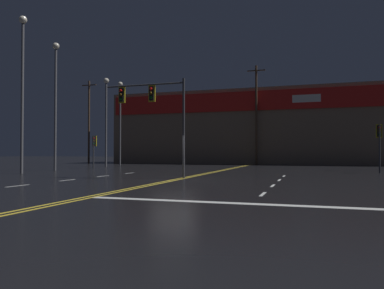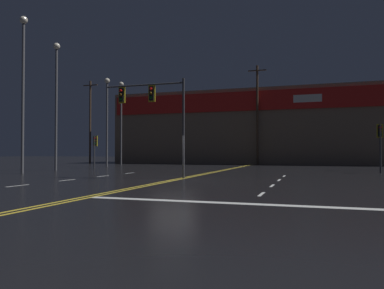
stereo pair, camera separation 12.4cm
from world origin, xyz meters
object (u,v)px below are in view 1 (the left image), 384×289
object	(u,v)px
traffic_signal_corner_northeast	(379,137)
streetlight_far_median	(106,110)
streetlight_near_left	(22,75)
streetlight_median_approach	(120,112)
streetlight_far_right	(56,90)
traffic_signal_median	(151,103)
traffic_signal_corner_northwest	(94,144)

from	to	relation	value
traffic_signal_corner_northeast	streetlight_far_median	bearing A→B (deg)	170.14
streetlight_near_left	streetlight_median_approach	bearing A→B (deg)	96.93
streetlight_far_right	streetlight_far_median	bearing A→B (deg)	90.76
streetlight_near_left	traffic_signal_median	bearing A→B (deg)	-6.45
traffic_signal_median	streetlight_near_left	bearing A→B (deg)	173.55
traffic_signal_corner_northwest	streetlight_far_right	bearing A→B (deg)	-99.17
traffic_signal_corner_northwest	traffic_signal_median	bearing A→B (deg)	-44.79
streetlight_far_right	streetlight_far_median	xyz separation A→B (m)	(-0.11, 8.26, -0.76)
traffic_signal_median	streetlight_near_left	distance (m)	10.92
traffic_signal_median	streetlight_far_right	distance (m)	12.90
streetlight_far_median	traffic_signal_corner_northwest	bearing A→B (deg)	-76.42
streetlight_near_left	streetlight_median_approach	size ratio (longest dim) A/B	1.13
traffic_signal_median	traffic_signal_corner_northwest	size ratio (longest dim) A/B	1.88
streetlight_near_left	streetlight_far_right	size ratio (longest dim) A/B	1.05
traffic_signal_corner_northeast	streetlight_far_median	world-z (taller)	streetlight_far_median
traffic_signal_corner_northeast	streetlight_median_approach	size ratio (longest dim) A/B	0.36
traffic_signal_corner_northwest	streetlight_far_right	xyz separation A→B (m)	(-0.76, -4.68, 4.46)
traffic_signal_corner_northeast	streetlight_near_left	xyz separation A→B (m)	(-24.29, -8.49, 4.41)
streetlight_median_approach	streetlight_far_median	world-z (taller)	streetlight_median_approach
traffic_signal_median	streetlight_median_approach	world-z (taller)	streetlight_median_approach
traffic_signal_median	streetlight_far_median	xyz separation A→B (m)	(-11.42, 14.05, 1.51)
streetlight_far_right	streetlight_far_median	distance (m)	8.30
traffic_signal_corner_northeast	traffic_signal_corner_northwest	xyz separation A→B (m)	(-24.30, 0.79, -0.36)
traffic_signal_corner_northeast	streetlight_far_right	xyz separation A→B (m)	(-25.06, -3.89, 4.10)
traffic_signal_corner_northeast	traffic_signal_corner_northwest	bearing A→B (deg)	178.13
traffic_signal_corner_northeast	traffic_signal_median	bearing A→B (deg)	-144.86
streetlight_median_approach	streetlight_far_right	world-z (taller)	streetlight_far_right
traffic_signal_median	traffic_signal_corner_northeast	xyz separation A→B (m)	(13.75, 9.68, -1.83)
streetlight_far_right	streetlight_far_median	world-z (taller)	streetlight_far_right
traffic_signal_corner_northwest	streetlight_far_right	world-z (taller)	streetlight_far_right
traffic_signal_corner_northwest	streetlight_near_left	xyz separation A→B (m)	(0.01, -9.28, 4.77)
traffic_signal_corner_northeast	streetlight_far_median	size ratio (longest dim) A/B	0.38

